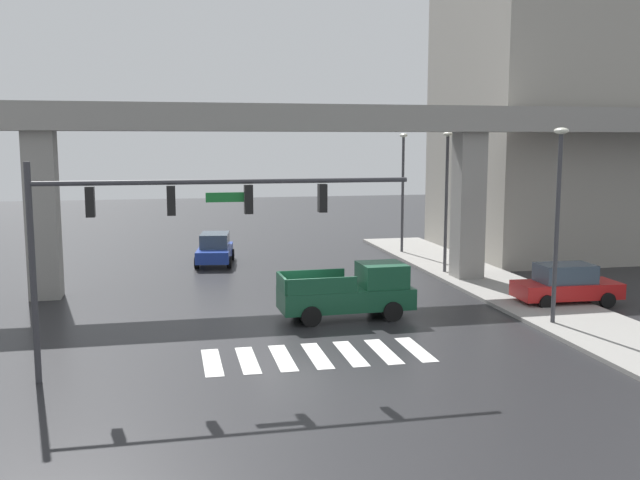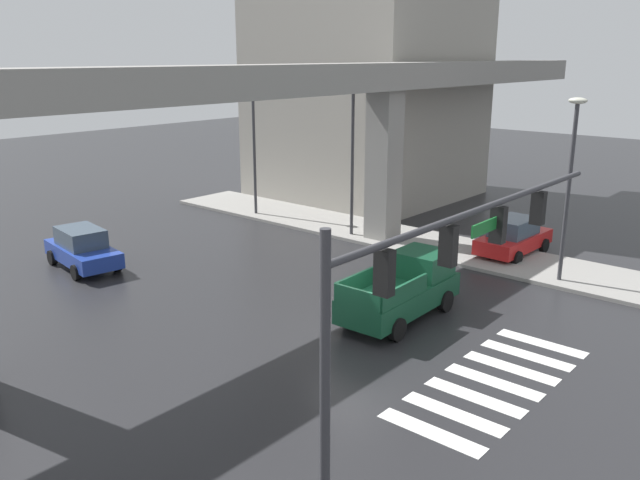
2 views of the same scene
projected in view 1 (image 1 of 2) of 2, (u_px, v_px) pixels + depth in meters
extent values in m
plane|color=#232326|center=(291.00, 318.00, 27.27)|extent=(120.00, 120.00, 0.00)
cube|color=silver|center=(212.00, 362.00, 21.78)|extent=(0.55, 2.80, 0.01)
cube|color=silver|center=(248.00, 360.00, 22.01)|extent=(0.55, 2.80, 0.01)
cube|color=silver|center=(283.00, 358.00, 22.24)|extent=(0.55, 2.80, 0.01)
cube|color=silver|center=(317.00, 356.00, 22.46)|extent=(0.55, 2.80, 0.01)
cube|color=silver|center=(351.00, 354.00, 22.69)|extent=(0.55, 2.80, 0.01)
cube|color=silver|center=(383.00, 351.00, 22.92)|extent=(0.55, 2.80, 0.01)
cube|color=silver|center=(416.00, 349.00, 23.15)|extent=(0.55, 2.80, 0.01)
cube|color=gray|center=(268.00, 118.00, 31.81)|extent=(57.74, 2.04, 1.20)
cube|color=gray|center=(43.00, 216.00, 30.36)|extent=(1.30, 1.30, 7.20)
cube|color=gray|center=(468.00, 207.00, 34.41)|extent=(1.30, 1.30, 7.20)
cube|color=gray|center=(515.00, 293.00, 31.36)|extent=(4.00, 36.00, 0.15)
cube|color=#14472D|center=(346.00, 298.00, 27.21)|extent=(5.16, 2.05, 0.80)
cube|color=#14472D|center=(382.00, 275.00, 27.43)|extent=(1.75, 1.80, 0.90)
cube|color=#3F5160|center=(393.00, 274.00, 27.54)|extent=(0.15, 1.67, 0.77)
cube|color=#14472D|center=(311.00, 277.00, 27.68)|extent=(2.65, 0.18, 0.60)
cube|color=#14472D|center=(322.00, 286.00, 26.00)|extent=(2.65, 0.18, 0.60)
cube|color=#14472D|center=(282.00, 283.00, 26.52)|extent=(0.15, 1.75, 0.60)
cylinder|color=black|center=(377.00, 301.00, 28.50)|extent=(0.77, 0.30, 0.76)
cylinder|color=black|center=(392.00, 311.00, 26.77)|extent=(0.77, 0.30, 0.76)
cylinder|color=black|center=(301.00, 305.00, 27.76)|extent=(0.77, 0.30, 0.76)
cylinder|color=black|center=(311.00, 316.00, 26.02)|extent=(0.77, 0.30, 0.76)
cube|color=red|center=(567.00, 289.00, 29.47)|extent=(4.36, 1.91, 0.64)
cube|color=#384756|center=(565.00, 273.00, 29.36)|extent=(2.29, 1.58, 0.76)
cylinder|color=black|center=(585.00, 292.00, 30.58)|extent=(0.65, 0.26, 0.64)
cylinder|color=black|center=(607.00, 300.00, 28.90)|extent=(0.65, 0.26, 0.64)
cylinder|color=black|center=(527.00, 294.00, 30.13)|extent=(0.65, 0.26, 0.64)
cylinder|color=black|center=(547.00, 303.00, 28.44)|extent=(0.65, 0.26, 0.64)
cube|color=#1E3899|center=(215.00, 253.00, 39.25)|extent=(2.36, 4.51, 0.64)
cube|color=#384756|center=(215.00, 240.00, 39.25)|extent=(1.80, 2.43, 0.76)
cylinder|color=black|center=(229.00, 262.00, 38.03)|extent=(0.33, 0.67, 0.64)
cylinder|color=black|center=(197.00, 263.00, 37.92)|extent=(0.33, 0.67, 0.64)
cylinder|color=black|center=(232.00, 254.00, 40.67)|extent=(0.33, 0.67, 0.64)
cylinder|color=black|center=(202.00, 255.00, 40.56)|extent=(0.33, 0.67, 0.64)
cylinder|color=#38383D|center=(33.00, 274.00, 19.57)|extent=(0.18, 0.18, 6.20)
cylinder|color=#38383D|center=(227.00, 182.00, 20.34)|extent=(10.80, 0.14, 0.14)
cube|color=black|center=(90.00, 202.00, 19.63)|extent=(0.24, 0.32, 0.84)
sphere|color=red|center=(90.00, 193.00, 19.59)|extent=(0.17, 0.17, 0.17)
cube|color=black|center=(171.00, 201.00, 20.08)|extent=(0.24, 0.32, 0.84)
sphere|color=red|center=(171.00, 191.00, 20.05)|extent=(0.17, 0.17, 0.17)
cube|color=black|center=(249.00, 199.00, 20.54)|extent=(0.24, 0.32, 0.84)
sphere|color=red|center=(248.00, 190.00, 20.50)|extent=(0.17, 0.17, 0.17)
cube|color=black|center=(323.00, 198.00, 20.99)|extent=(0.24, 0.32, 0.84)
sphere|color=red|center=(323.00, 189.00, 20.96)|extent=(0.17, 0.17, 0.17)
cube|color=#19722D|center=(225.00, 197.00, 20.39)|extent=(1.10, 0.04, 0.28)
cylinder|color=#38383D|center=(557.00, 232.00, 25.61)|extent=(0.16, 0.16, 7.00)
ellipsoid|color=beige|center=(561.00, 131.00, 25.12)|extent=(0.44, 0.70, 0.24)
cylinder|color=#38383D|center=(446.00, 206.00, 35.76)|extent=(0.16, 0.16, 7.00)
ellipsoid|color=beige|center=(448.00, 134.00, 35.26)|extent=(0.44, 0.70, 0.24)
cylinder|color=#38383D|center=(403.00, 196.00, 42.37)|extent=(0.16, 0.16, 7.00)
ellipsoid|color=beige|center=(404.00, 135.00, 41.88)|extent=(0.44, 0.70, 0.24)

